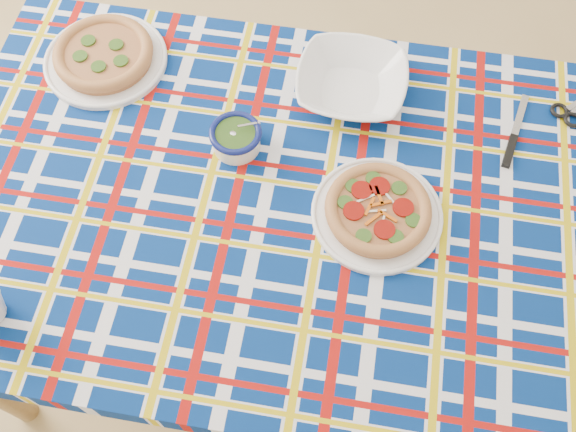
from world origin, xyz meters
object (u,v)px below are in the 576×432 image
at_px(pesto_bowl, 236,137).
at_px(main_focaccia_plate, 378,210).
at_px(serving_bowl, 351,83).
at_px(dining_table, 294,217).

bearing_deg(pesto_bowl, main_focaccia_plate, -3.04).
relative_size(pesto_bowl, serving_bowl, 0.46).
relative_size(dining_table, main_focaccia_plate, 6.17).
bearing_deg(serving_bowl, main_focaccia_plate, -55.58).
distance_m(dining_table, serving_bowl, 0.33).
bearing_deg(main_focaccia_plate, pesto_bowl, 176.96).
distance_m(dining_table, pesto_bowl, 0.21).
distance_m(main_focaccia_plate, pesto_bowl, 0.34).
bearing_deg(pesto_bowl, serving_bowl, 57.80).
distance_m(main_focaccia_plate, serving_bowl, 0.32).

